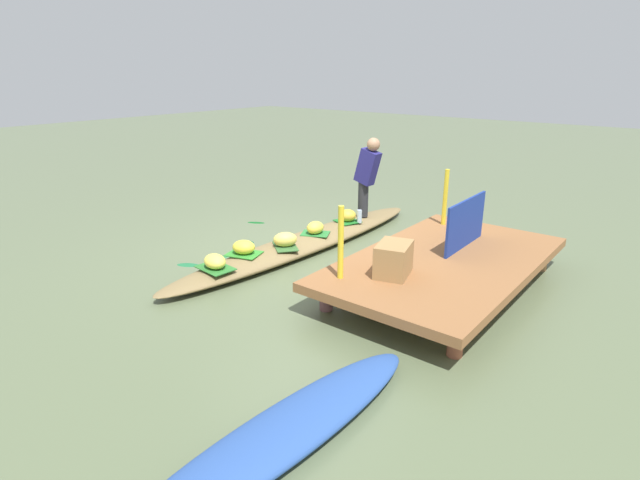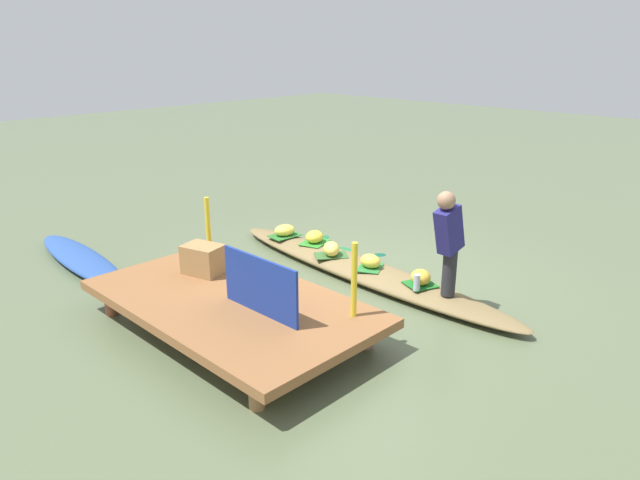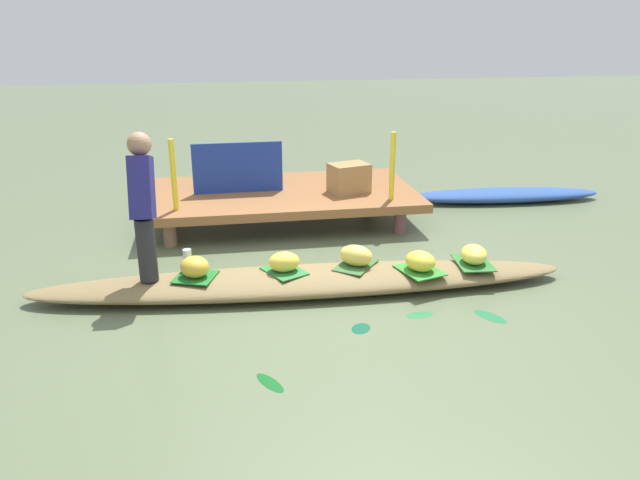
# 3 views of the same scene
# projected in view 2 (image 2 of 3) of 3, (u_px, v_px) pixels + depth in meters

# --- Properties ---
(canal_water) EXTENTS (40.00, 40.00, 0.00)m
(canal_water) POSITION_uv_depth(u_px,v_px,m) (362.00, 276.00, 7.65)
(canal_water) COLOR #596646
(canal_water) RESTS_ON ground
(dock_platform) EXTENTS (3.20, 1.80, 0.37)m
(dock_platform) POSITION_uv_depth(u_px,v_px,m) (231.00, 303.00, 6.15)
(dock_platform) COLOR brown
(dock_platform) RESTS_ON ground
(vendor_boat) EXTENTS (4.84, 0.90, 0.18)m
(vendor_boat) POSITION_uv_depth(u_px,v_px,m) (362.00, 270.00, 7.62)
(vendor_boat) COLOR olive
(vendor_boat) RESTS_ON ground
(moored_boat) EXTENTS (2.65, 0.70, 0.17)m
(moored_boat) POSITION_uv_depth(u_px,v_px,m) (81.00, 259.00, 8.03)
(moored_boat) COLOR #2A4E97
(moored_boat) RESTS_ON ground
(leaf_mat_0) EXTENTS (0.35, 0.47, 0.01)m
(leaf_mat_0) POSITION_uv_depth(u_px,v_px,m) (285.00, 235.00, 8.67)
(leaf_mat_0) COLOR #2A6F2B
(leaf_mat_0) RESTS_ON vendor_boat
(banana_bunch_0) EXTENTS (0.31, 0.37, 0.17)m
(banana_bunch_0) POSITION_uv_depth(u_px,v_px,m) (285.00, 230.00, 8.65)
(banana_bunch_0) COLOR #F3DF51
(banana_bunch_0) RESTS_ON vendor_boat
(leaf_mat_1) EXTENTS (0.43, 0.48, 0.01)m
(leaf_mat_1) POSITION_uv_depth(u_px,v_px,m) (315.00, 242.00, 8.38)
(leaf_mat_1) COLOR #30862C
(leaf_mat_1) RESTS_ON vendor_boat
(banana_bunch_1) EXTENTS (0.34, 0.36, 0.18)m
(banana_bunch_1) POSITION_uv_depth(u_px,v_px,m) (315.00, 237.00, 8.35)
(banana_bunch_1) COLOR yellow
(banana_bunch_1) RESTS_ON vendor_boat
(leaf_mat_2) EXTENTS (0.49, 0.52, 0.01)m
(leaf_mat_2) POSITION_uv_depth(u_px,v_px,m) (331.00, 255.00, 7.87)
(leaf_mat_2) COLOR #35602E
(leaf_mat_2) RESTS_ON vendor_boat
(banana_bunch_2) EXTENTS (0.38, 0.37, 0.19)m
(banana_bunch_2) POSITION_uv_depth(u_px,v_px,m) (331.00, 249.00, 7.84)
(banana_bunch_2) COLOR #EFD259
(banana_bunch_2) RESTS_ON vendor_boat
(leaf_mat_3) EXTENTS (0.43, 0.43, 0.01)m
(leaf_mat_3) POSITION_uv_depth(u_px,v_px,m) (420.00, 284.00, 6.94)
(leaf_mat_3) COLOR #1C6A24
(leaf_mat_3) RESTS_ON vendor_boat
(banana_bunch_3) EXTENTS (0.35, 0.35, 0.19)m
(banana_bunch_3) POSITION_uv_depth(u_px,v_px,m) (421.00, 277.00, 6.91)
(banana_bunch_3) COLOR gold
(banana_bunch_3) RESTS_ON vendor_boat
(leaf_mat_4) EXTENTS (0.43, 0.47, 0.01)m
(leaf_mat_4) POSITION_uv_depth(u_px,v_px,m) (370.00, 267.00, 7.46)
(leaf_mat_4) COLOR #297634
(leaf_mat_4) RESTS_ON vendor_boat
(banana_bunch_4) EXTENTS (0.28, 0.23, 0.18)m
(banana_bunch_4) POSITION_uv_depth(u_px,v_px,m) (370.00, 261.00, 7.43)
(banana_bunch_4) COLOR yellow
(banana_bunch_4) RESTS_ON vendor_boat
(vendor_person) EXTENTS (0.20, 0.41, 1.25)m
(vendor_person) POSITION_uv_depth(u_px,v_px,m) (449.00, 238.00, 6.40)
(vendor_person) COLOR #28282D
(vendor_person) RESTS_ON vendor_boat
(water_bottle) EXTENTS (0.08, 0.08, 0.20)m
(water_bottle) POSITION_uv_depth(u_px,v_px,m) (417.00, 283.00, 6.75)
(water_bottle) COLOR silver
(water_bottle) RESTS_ON vendor_boat
(market_banner) EXTENTS (1.05, 0.04, 0.59)m
(market_banner) POSITION_uv_depth(u_px,v_px,m) (260.00, 286.00, 5.70)
(market_banner) COLOR navy
(market_banner) RESTS_ON dock_platform
(railing_post_west) EXTENTS (0.06, 0.06, 0.77)m
(railing_post_west) POSITION_uv_depth(u_px,v_px,m) (354.00, 280.00, 5.62)
(railing_post_west) COLOR yellow
(railing_post_west) RESTS_ON dock_platform
(railing_post_east) EXTENTS (0.06, 0.06, 0.77)m
(railing_post_east) POSITION_uv_depth(u_px,v_px,m) (208.00, 227.00, 7.20)
(railing_post_east) COLOR yellow
(railing_post_east) RESTS_ON dock_platform
(produce_crate) EXTENTS (0.51, 0.43, 0.34)m
(produce_crate) POSITION_uv_depth(u_px,v_px,m) (203.00, 259.00, 6.74)
(produce_crate) COLOR #9F7747
(produce_crate) RESTS_ON dock_platform
(drifting_plant_0) EXTENTS (0.22, 0.24, 0.01)m
(drifting_plant_0) POSITION_uv_depth(u_px,v_px,m) (380.00, 255.00, 8.41)
(drifting_plant_0) COLOR #0F4B34
(drifting_plant_0) RESTS_ON ground
(drifting_plant_1) EXTENTS (0.27, 0.33, 0.01)m
(drifting_plant_1) POSITION_uv_depth(u_px,v_px,m) (324.00, 238.00, 9.12)
(drifting_plant_1) COLOR #1E6539
(drifting_plant_1) RESTS_ON ground
(drifting_plant_2) EXTENTS (0.26, 0.15, 0.01)m
(drifting_plant_2) POSITION_uv_depth(u_px,v_px,m) (345.00, 249.00, 8.67)
(drifting_plant_2) COLOR #246D38
(drifting_plant_2) RESTS_ON ground
(drifting_plant_3) EXTENTS (0.23, 0.30, 0.01)m
(drifting_plant_3) POSITION_uv_depth(u_px,v_px,m) (450.00, 257.00, 8.33)
(drifting_plant_3) COLOR #0F541C
(drifting_plant_3) RESTS_ON ground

